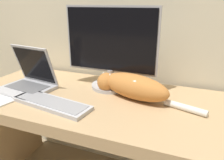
{
  "coord_description": "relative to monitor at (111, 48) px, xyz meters",
  "views": [
    {
      "loc": [
        0.51,
        -0.65,
        1.21
      ],
      "look_at": [
        0.13,
        0.31,
        0.84
      ],
      "focal_mm": 35.0,
      "sensor_mm": 36.0,
      "label": 1
    }
  ],
  "objects": [
    {
      "name": "laptop",
      "position": [
        -0.44,
        -0.21,
        -0.19
      ],
      "size": [
        0.32,
        0.29,
        0.25
      ],
      "rotation": [
        0.0,
        0.0,
        -0.14
      ],
      "color": "#B7B7BC",
      "rests_on": "desk"
    },
    {
      "name": "cat",
      "position": [
        0.16,
        -0.1,
        -0.18
      ],
      "size": [
        0.61,
        0.26,
        0.13
      ],
      "rotation": [
        0.0,
        0.0,
        -0.3
      ],
      "color": "#C67A38",
      "rests_on": "desk"
    },
    {
      "name": "external_keyboard",
      "position": [
        -0.19,
        -0.34,
        -0.23
      ],
      "size": [
        0.45,
        0.19,
        0.02
      ],
      "rotation": [
        0.0,
        0.0,
        -0.15
      ],
      "color": "#BCBCC1",
      "rests_on": "desk"
    },
    {
      "name": "desk",
      "position": [
        -0.05,
        -0.17,
        -0.39
      ],
      "size": [
        1.45,
        0.68,
        0.71
      ],
      "color": "tan",
      "rests_on": "ground_plane"
    },
    {
      "name": "monitor",
      "position": [
        0.0,
        0.0,
        0.0
      ],
      "size": [
        0.55,
        0.23,
        0.48
      ],
      "color": "#B2B2B7",
      "rests_on": "desk"
    },
    {
      "name": "paper_notepad",
      "position": [
        -0.47,
        -0.39,
        -0.24
      ],
      "size": [
        0.19,
        0.24,
        0.01
      ],
      "color": "white",
      "rests_on": "desk"
    }
  ]
}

